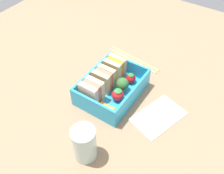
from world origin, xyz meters
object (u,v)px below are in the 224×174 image
object	(u,v)px
strawberry_far_left	(118,95)
broccoli_floret	(123,84)
sandwich_left	(92,92)
chopstick_pair	(133,58)
drinking_glass	(84,143)
folded_napkin	(158,117)
carrot_stick_far_left	(107,107)
sandwich_center	(115,68)
sandwich_center_left	(104,79)
strawberry_left	(131,78)

from	to	relation	value
strawberry_far_left	broccoli_floret	world-z (taller)	broccoli_floret
sandwich_left	strawberry_far_left	world-z (taller)	sandwich_left
chopstick_pair	drinking_glass	xyz separation A→B (cm)	(-33.90, -7.63, 4.00)
broccoli_floret	folded_napkin	bearing A→B (deg)	-98.91
carrot_stick_far_left	broccoli_floret	world-z (taller)	broccoli_floret
folded_napkin	carrot_stick_far_left	bearing A→B (deg)	115.65
sandwich_left	carrot_stick_far_left	world-z (taller)	sandwich_left
sandwich_center	broccoli_floret	bearing A→B (deg)	-126.88
sandwich_left	sandwich_center	size ratio (longest dim) A/B	1.00
sandwich_center_left	drinking_glass	distance (cm)	19.69
strawberry_far_left	sandwich_left	bearing A→B (deg)	123.56
sandwich_center_left	strawberry_far_left	world-z (taller)	sandwich_center_left
strawberry_left	folded_napkin	world-z (taller)	strawberry_left
folded_napkin	drinking_glass	bearing A→B (deg)	153.87
sandwich_left	strawberry_far_left	xyz separation A→B (cm)	(3.63, -5.47, -1.24)
sandwich_center	chopstick_pair	bearing A→B (deg)	-0.16
strawberry_far_left	strawberry_left	xyz separation A→B (cm)	(7.33, 0.49, -0.26)
carrot_stick_far_left	strawberry_left	world-z (taller)	strawberry_left
sandwich_left	folded_napkin	xyz separation A→B (cm)	(5.11, -16.48, -3.96)
sandwich_center_left	broccoli_floret	size ratio (longest dim) A/B	1.41
sandwich_center	folded_napkin	xyz separation A→B (cm)	(-5.44, -16.48, -3.96)
sandwich_left	sandwich_center_left	xyz separation A→B (cm)	(5.27, 0.00, 0.00)
drinking_glass	carrot_stick_far_left	bearing A→B (deg)	12.17
carrot_stick_far_left	broccoli_floret	bearing A→B (deg)	1.27
sandwich_center	carrot_stick_far_left	size ratio (longest dim) A/B	1.38
broccoli_floret	drinking_glass	bearing A→B (deg)	-171.82
strawberry_far_left	drinking_glass	bearing A→B (deg)	-172.44
sandwich_left	strawberry_left	world-z (taller)	sandwich_left
drinking_glass	sandwich_left	bearing A→B (deg)	30.75
sandwich_left	broccoli_floret	xyz separation A→B (cm)	(6.94, -4.81, -0.52)
sandwich_left	strawberry_left	distance (cm)	12.13
carrot_stick_far_left	strawberry_far_left	size ratio (longest dim) A/B	1.13
carrot_stick_far_left	strawberry_left	xyz separation A→B (cm)	(11.37, -0.01, 0.82)
sandwich_center	strawberry_far_left	size ratio (longest dim) A/B	1.56
sandwich_left	folded_napkin	size ratio (longest dim) A/B	0.46
sandwich_left	broccoli_floret	world-z (taller)	sandwich_left
carrot_stick_far_left	drinking_glass	distance (cm)	12.99
chopstick_pair	drinking_glass	bearing A→B (deg)	-167.32
drinking_glass	chopstick_pair	bearing A→B (deg)	12.68
broccoli_floret	drinking_glass	world-z (taller)	drinking_glass
drinking_glass	folded_napkin	xyz separation A→B (cm)	(17.98, -8.82, -4.15)
broccoli_floret	strawberry_left	size ratio (longest dim) A/B	1.28
sandwich_left	folded_napkin	distance (cm)	17.70
broccoli_floret	chopstick_pair	xyz separation A→B (cm)	(14.09, 4.78, -3.29)
drinking_glass	folded_napkin	size ratio (longest dim) A/B	0.67
broccoli_floret	chopstick_pair	world-z (taller)	broccoli_floret
sandwich_left	broccoli_floret	size ratio (longest dim) A/B	1.41
broccoli_floret	sandwich_left	bearing A→B (deg)	145.28
sandwich_center	strawberry_left	distance (cm)	5.22
sandwich_left	sandwich_center_left	world-z (taller)	same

